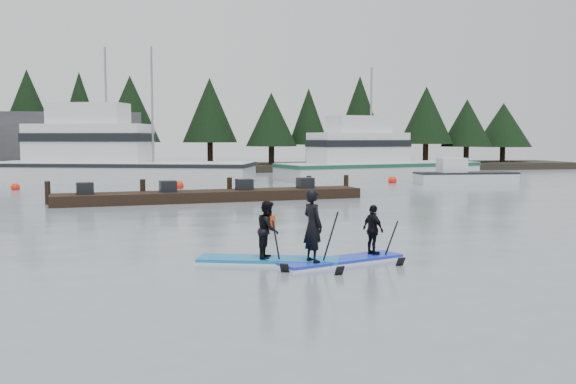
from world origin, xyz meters
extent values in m
plane|color=gray|center=(0.00, 0.00, 0.00)|extent=(160.00, 160.00, 0.00)
cube|color=#2D281E|center=(0.00, 42.00, 0.30)|extent=(70.00, 8.00, 0.60)
cube|color=#4C4C51|center=(-14.00, 44.00, 2.50)|extent=(18.00, 6.00, 5.00)
cube|color=silver|center=(-6.26, 29.46, 0.12)|extent=(17.90, 10.06, 2.30)
cube|color=white|center=(-8.23, 30.13, 2.51)|extent=(8.47, 5.76, 2.50)
cylinder|color=gray|center=(-7.08, 29.74, 5.01)|extent=(0.14, 0.14, 7.49)
cube|color=silver|center=(11.38, 28.44, 0.10)|extent=(15.08, 7.45, 2.07)
cube|color=white|center=(9.68, 28.03, 2.18)|extent=(7.05, 4.44, 2.07)
cylinder|color=gray|center=(10.67, 28.27, 4.42)|extent=(0.14, 0.14, 6.56)
cube|color=silver|center=(14.87, 22.49, 0.36)|extent=(6.29, 2.23, 0.72)
cube|color=black|center=(-1.59, 14.87, 0.23)|extent=(14.02, 3.61, 0.46)
sphere|color=#FF200C|center=(10.72, 24.25, 0.00)|extent=(0.55, 0.55, 0.55)
sphere|color=#FF200C|center=(-11.59, 23.35, 0.00)|extent=(0.48, 0.48, 0.48)
sphere|color=#FF200C|center=(-2.76, 22.59, 0.00)|extent=(0.56, 0.56, 0.56)
cube|color=#1371B8|center=(-1.74, 0.04, 0.06)|extent=(3.27, 1.74, 0.12)
imported|color=black|center=(-1.74, 0.04, 0.77)|extent=(0.67, 0.75, 1.30)
cube|color=#FB4615|center=(-1.74, 0.04, 0.92)|extent=(0.35, 0.28, 0.32)
cylinder|color=black|center=(-1.58, -0.25, 0.31)|extent=(0.43, 0.81, 1.51)
cube|color=#1631D6|center=(-0.10, -0.30, 0.05)|extent=(3.10, 1.69, 0.11)
imported|color=black|center=(-0.86, -0.57, 0.91)|extent=(0.56, 0.68, 1.61)
cylinder|color=black|center=(-0.55, -0.70, 0.47)|extent=(0.23, 0.94, 1.61)
imported|color=black|center=(0.74, 0.00, 0.69)|extent=(0.50, 0.74, 1.17)
cylinder|color=black|center=(1.05, -0.13, 0.23)|extent=(0.21, 0.85, 1.46)
camera|label=1|loc=(-4.32, -14.09, 2.81)|focal=40.00mm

